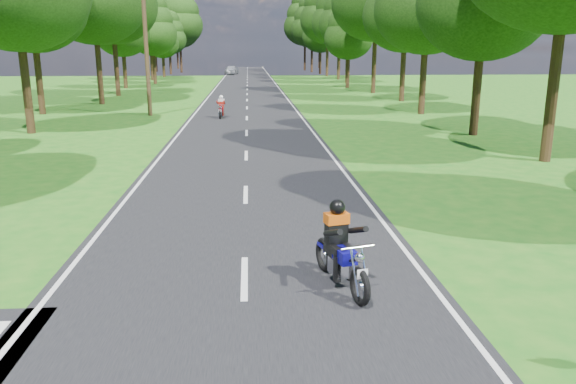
{
  "coord_description": "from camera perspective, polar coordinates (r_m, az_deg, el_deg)",
  "views": [
    {
      "loc": [
        0.13,
        -7.53,
        4.07
      ],
      "look_at": [
        0.94,
        4.0,
        1.1
      ],
      "focal_mm": 35.0,
      "sensor_mm": 36.0,
      "label": 1
    }
  ],
  "objects": [
    {
      "name": "ground",
      "position": [
        8.57,
        -4.52,
        -14.02
      ],
      "size": [
        160.0,
        160.0,
        0.0
      ],
      "primitive_type": "plane",
      "color": "#196116",
      "rests_on": "ground"
    },
    {
      "name": "main_road",
      "position": [
        57.68,
        -4.17,
        10.35
      ],
      "size": [
        7.0,
        140.0,
        0.02
      ],
      "primitive_type": "cube",
      "color": "black",
      "rests_on": "ground"
    },
    {
      "name": "road_markings",
      "position": [
        55.81,
        -4.31,
        10.22
      ],
      "size": [
        7.4,
        140.0,
        0.01
      ],
      "color": "silver",
      "rests_on": "main_road"
    },
    {
      "name": "treeline",
      "position": [
        67.74,
        -3.02,
        17.94
      ],
      "size": [
        40.0,
        115.35,
        14.78
      ],
      "color": "black",
      "rests_on": "ground"
    },
    {
      "name": "telegraph_pole",
      "position": [
        36.06,
        -14.2,
        14.0
      ],
      "size": [
        1.2,
        0.26,
        8.0
      ],
      "color": "#382616",
      "rests_on": "ground"
    },
    {
      "name": "rider_near_blue",
      "position": [
        9.74,
        5.43,
        -5.38
      ],
      "size": [
        1.06,
        1.93,
        1.53
      ],
      "primitive_type": null,
      "rotation": [
        0.0,
        0.0,
        0.26
      ],
      "color": "#100C84",
      "rests_on": "main_road"
    },
    {
      "name": "rider_far_red",
      "position": [
        34.05,
        -6.81,
        8.61
      ],
      "size": [
        0.62,
        1.62,
        1.33
      ],
      "primitive_type": null,
      "rotation": [
        0.0,
        0.0,
        -0.05
      ],
      "color": "#AA0D1B",
      "rests_on": "main_road"
    },
    {
      "name": "distant_car",
      "position": [
        90.94,
        -5.76,
        12.25
      ],
      "size": [
        2.42,
        4.44,
        1.43
      ],
      "primitive_type": "imported",
      "rotation": [
        0.0,
        0.0,
        -0.18
      ],
      "color": "#AAACB1",
      "rests_on": "main_road"
    }
  ]
}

